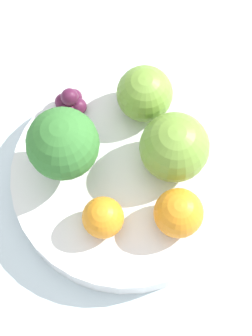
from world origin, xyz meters
TOP-DOWN VIEW (x-y plane):
  - ground_plane at (0.00, 0.00)m, footprint 6.00×6.00m
  - table_surface at (0.00, 0.00)m, footprint 1.20×1.20m
  - bowl at (0.00, 0.00)m, footprint 0.21×0.21m
  - broccoli at (-0.05, -0.01)m, footprint 0.06×0.06m
  - apple_red at (0.04, 0.02)m, footprint 0.06×0.06m
  - apple_green at (-0.00, 0.07)m, footprint 0.05×0.05m
  - orange_front at (-0.01, -0.05)m, footprint 0.04×0.04m
  - orange_back at (0.06, -0.03)m, footprint 0.04×0.04m
  - grape_cluster at (-0.07, 0.05)m, footprint 0.03×0.03m

SIDE VIEW (x-z plane):
  - ground_plane at x=0.00m, z-range 0.00..0.00m
  - table_surface at x=0.00m, z-range 0.00..0.02m
  - bowl at x=0.00m, z-range 0.02..0.05m
  - grape_cluster at x=-0.07m, z-range 0.05..0.08m
  - orange_front at x=-0.01m, z-range 0.05..0.09m
  - orange_back at x=0.06m, z-range 0.05..0.09m
  - apple_green at x=0.00m, z-range 0.05..0.10m
  - apple_red at x=0.04m, z-range 0.05..0.11m
  - broccoli at x=-0.05m, z-range 0.06..0.14m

